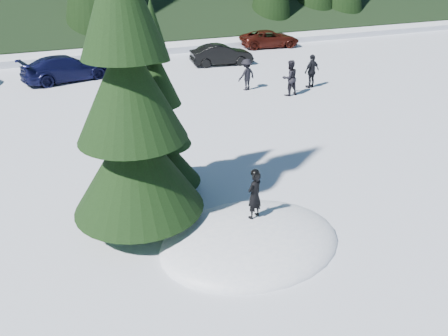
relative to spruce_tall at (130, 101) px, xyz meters
name	(u,v)px	position (x,y,z in m)	size (l,w,h in m)	color
ground	(250,242)	(2.20, -1.80, -3.32)	(200.00, 200.00, 0.00)	white
snow_mound	(250,242)	(2.20, -1.80, -3.32)	(4.48, 3.52, 0.96)	white
spruce_tall	(130,101)	(0.00, 0.00, 0.00)	(3.20, 3.20, 8.60)	black
spruce_short	(159,125)	(1.00, 1.40, -1.22)	(2.20, 2.20, 5.37)	black
child_skier	(254,195)	(2.45, -1.48, -2.23)	(0.45, 0.29, 1.22)	black
adult_0	(290,78)	(9.60, 8.36, -2.46)	(0.84, 0.65, 1.72)	black
adult_1	(312,71)	(11.39, 9.08, -2.46)	(1.01, 0.42, 1.72)	black
adult_2	(247,75)	(8.12, 10.07, -2.53)	(1.02, 0.59, 1.58)	black
car_3	(66,68)	(-0.03, 15.77, -2.63)	(1.92, 4.72, 1.37)	#0E1033
car_4	(131,51)	(4.42, 19.38, -2.71)	(1.44, 3.57, 1.22)	gray
car_5	(221,55)	(9.27, 15.77, -2.68)	(1.35, 3.86, 1.27)	black
car_6	(270,39)	(14.94, 19.64, -2.70)	(2.04, 4.43, 1.23)	#380F0A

